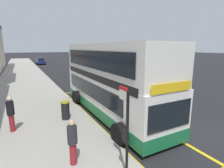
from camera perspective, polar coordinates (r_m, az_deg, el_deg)
name	(u,v)px	position (r m, az deg, el deg)	size (l,w,h in m)	color
ground_plane	(60,68)	(37.82, -16.60, 5.03)	(260.00, 260.00, 0.00)	black
pavement_near	(22,70)	(37.08, -27.27, 4.19)	(6.00, 76.00, 0.14)	#A39E93
double_decker_bus	(110,82)	(10.98, -0.67, 0.78)	(3.23, 10.14, 4.40)	white
bus_bay_markings	(110,114)	(11.35, -0.80, -9.67)	(2.84, 13.19, 0.01)	gold
bus_stop_sign	(126,126)	(5.51, 4.61, -13.63)	(0.09, 0.51, 2.87)	black
parked_car_navy_far	(41,61)	(47.75, -22.33, 6.92)	(2.09, 4.20, 1.62)	navy
parked_car_silver_ahead	(103,68)	(28.91, -3.07, 5.14)	(2.09, 4.20, 1.62)	#B2B5BA
pedestrian_waiting_near_sign	(11,113)	(9.79, -30.22, -8.07)	(0.34, 0.34, 1.77)	maroon
pedestrian_further_back	(72,141)	(6.44, -12.80, -17.62)	(0.34, 0.34, 1.65)	maroon
litter_bin	(65,110)	(10.40, -14.99, -8.24)	(0.49, 0.49, 1.05)	black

